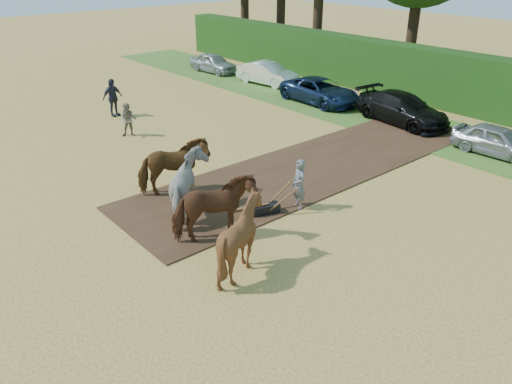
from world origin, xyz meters
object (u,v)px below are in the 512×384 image
at_px(plough_team, 205,197).
at_px(parked_cars, 409,113).
at_px(spectator_far, 113,98).
at_px(spectator_near, 128,120).

distance_m(plough_team, parked_cars, 13.48).
height_order(spectator_far, plough_team, plough_team).
distance_m(spectator_far, plough_team, 13.11).
xyz_separation_m(plough_team, parked_cars, (-1.77, 13.36, -0.33)).
relative_size(spectator_near, plough_team, 0.22).
relative_size(spectator_far, parked_cars, 0.05).
bearing_deg(parked_cars, spectator_near, -124.16).
height_order(spectator_near, spectator_far, spectator_far).
height_order(plough_team, parked_cars, plough_team).
distance_m(spectator_near, plough_team, 9.59).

